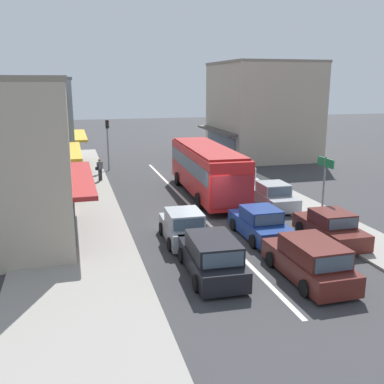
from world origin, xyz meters
The scene contains 19 objects.
ground_plane centered at (0.00, 0.00, 0.00)m, with size 140.00×140.00×0.00m, color #353538.
lane_centre_line centered at (0.00, 4.00, 0.00)m, with size 0.20×28.00×0.01m, color silver.
sidewalk_left centered at (-6.80, 6.00, 0.07)m, with size 5.20×44.00×0.14m, color gray.
kerb_right centered at (6.20, 6.00, 0.06)m, with size 2.80×44.00×0.12m, color gray.
shopfront_mid_block centered at (-10.18, 9.88, 3.56)m, with size 7.30×8.68×7.14m.
shopfront_far_end centered at (-10.18, 19.06, 3.80)m, with size 8.68×9.01×7.61m.
building_right_far centered at (11.48, 19.81, 4.55)m, with size 9.45×10.02×9.10m.
city_bus centered at (1.64, 5.98, 1.88)m, with size 3.04×10.94×3.23m.
hatchback_queue_far_back centered at (-1.93, -2.08, 0.71)m, with size 1.91×3.75×1.54m.
wagon_behind_bus_near centered at (-1.79, -5.95, 0.75)m, with size 2.09×4.57×1.58m.
sedan_behind_bus_mid centered at (1.75, -2.43, 0.66)m, with size 1.91×4.20×1.47m.
wagon_queue_gap_filler centered at (1.64, -7.27, 0.75)m, with size 1.98×4.52×1.58m.
parked_sedan_kerb_front centered at (4.67, -3.82, 0.66)m, with size 1.95×4.23×1.47m.
parked_sedan_kerb_second centered at (4.63, 2.35, 0.66)m, with size 1.98×4.24×1.47m.
parked_wagon_kerb_third centered at (4.52, 7.93, 0.75)m, with size 2.05×4.56×1.58m.
parked_wagon_kerb_rear centered at (4.74, 13.80, 0.75)m, with size 1.96×4.51×1.58m.
traffic_light_downstreet centered at (-3.75, 16.35, 2.85)m, with size 0.33×0.24×4.20m.
directional_road_sign centered at (5.62, -1.50, 2.68)m, with size 0.10×1.40×3.60m.
pedestrian_with_handbag_near centered at (-4.77, 11.83, 1.07)m, with size 0.59×0.52×1.63m.
Camera 1 is at (-6.72, -21.24, 7.25)m, focal length 42.00 mm.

